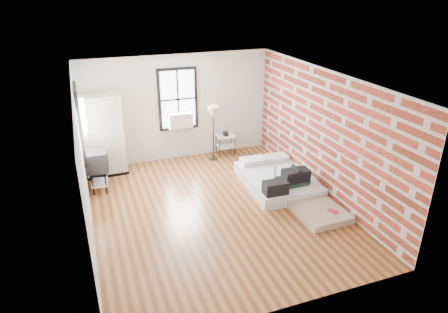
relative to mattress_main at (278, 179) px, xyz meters
name	(u,v)px	position (x,y,z in m)	size (l,w,h in m)	color
ground	(216,210)	(-1.74, -0.53, -0.18)	(6.00, 6.00, 0.00)	#552D16
room_shell	(220,126)	(-1.51, -0.17, 1.56)	(5.02, 6.02, 2.80)	silver
mattress_main	(278,179)	(0.00, 0.00, 0.00)	(1.59, 2.10, 0.65)	white
mattress_bare	(306,199)	(0.18, -0.98, -0.06)	(0.99, 1.82, 0.39)	tan
wardrobe	(102,136)	(-3.74, 2.12, 0.83)	(1.05, 0.63, 2.02)	black
side_table	(225,139)	(-0.51, 2.19, 0.27)	(0.53, 0.43, 0.66)	black
floor_lamp	(213,115)	(-0.93, 1.98, 1.09)	(0.32, 0.32, 1.49)	black
tv_stand	(97,162)	(-3.96, 1.29, 0.50)	(0.52, 0.70, 0.95)	black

